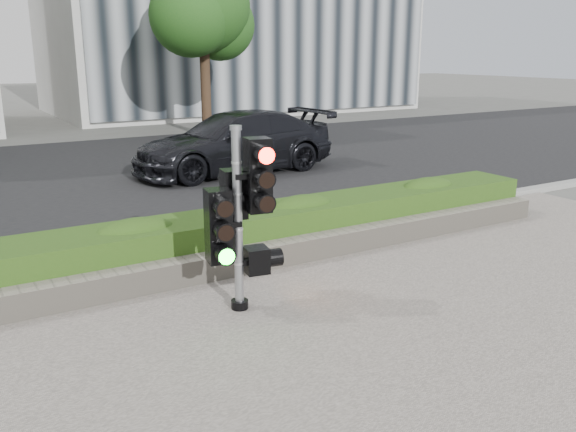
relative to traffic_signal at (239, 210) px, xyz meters
The scene contains 8 objects.
ground 1.56m from the traffic_signal, 59.86° to the right, with size 120.00×120.00×0.00m, color #51514C.
road 9.29m from the traffic_signal, 87.08° to the left, with size 60.00×13.00×0.02m, color black.
curb 2.67m from the traffic_signal, 78.69° to the left, with size 60.00×0.25×0.12m, color gray.
stone_wall 1.59m from the traffic_signal, 66.79° to the left, with size 12.00×0.32×0.34m, color gray.
hedge 2.01m from the traffic_signal, 74.95° to the left, with size 12.00×1.00×0.68m, color #547F27.
tree_right 16.22m from the traffic_signal, 68.02° to the left, with size 4.10×3.58×6.53m.
traffic_signal is the anchor object (origin of this frame).
car_dark 8.71m from the traffic_signal, 64.46° to the left, with size 2.16×5.32×1.54m, color black.
Camera 1 is at (-3.52, -5.40, 3.06)m, focal length 38.00 mm.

